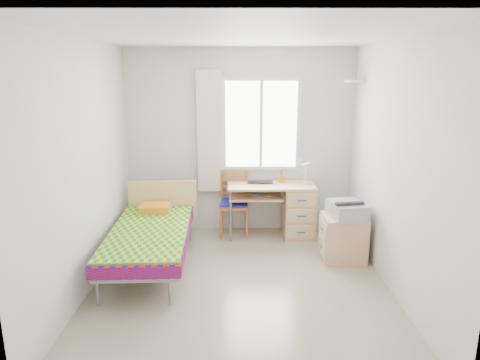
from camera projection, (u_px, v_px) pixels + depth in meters
name	position (u px, v px, depth m)	size (l,w,h in m)	color
floor	(240.00, 284.00, 4.70)	(3.50, 3.50, 0.00)	#BCAD93
ceiling	(240.00, 35.00, 4.07)	(3.50, 3.50, 0.00)	white
wall_back	(240.00, 142.00, 6.08)	(3.20, 3.20, 0.00)	silver
wall_left	(84.00, 169.00, 4.38)	(3.50, 3.50, 0.00)	silver
wall_right	(396.00, 168.00, 4.39)	(3.50, 3.50, 0.00)	silver
window	(261.00, 125.00, 6.00)	(1.10, 0.04, 1.30)	white
curtain	(210.00, 132.00, 5.98)	(0.35, 0.05, 1.70)	beige
floating_shelf	(355.00, 81.00, 5.54)	(0.20, 0.32, 0.03)	white
bed	(151.00, 234.00, 5.06)	(0.98, 1.96, 0.83)	gray
desk	(294.00, 208.00, 6.01)	(1.21, 0.57, 0.75)	#DABA72
chair	(235.00, 199.00, 6.05)	(0.42, 0.42, 0.92)	#A1441F
cabinet	(343.00, 238.00, 5.26)	(0.52, 0.46, 0.56)	tan
printer	(347.00, 209.00, 5.14)	(0.46, 0.51, 0.19)	#A9ABB1
laptop	(260.00, 183.00, 5.94)	(0.36, 0.23, 0.03)	black
pen_cup	(281.00, 178.00, 6.05)	(0.08, 0.08, 0.10)	#CD6416
task_lamp	(303.00, 168.00, 5.80)	(0.22, 0.31, 0.39)	white
book	(256.00, 196.00, 5.94)	(0.17, 0.24, 0.02)	gray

